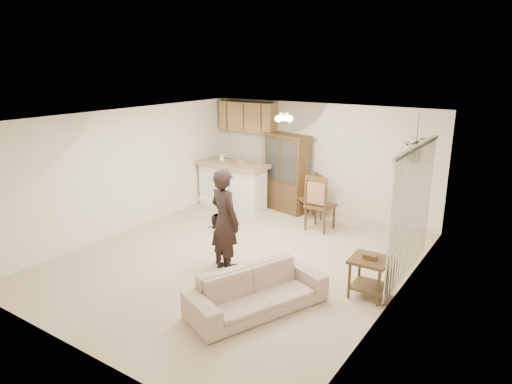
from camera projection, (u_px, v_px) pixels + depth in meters
The scene contains 23 objects.
floor at pixel (238, 258), 8.13m from camera, with size 6.50×6.50×0.00m, color beige.
ceiling at pixel (236, 117), 7.45m from camera, with size 5.50×6.50×0.02m, color silver.
wall_back at pixel (321, 159), 10.39m from camera, with size 5.50×0.02×2.50m, color white.
wall_front at pixel (70, 256), 5.19m from camera, with size 5.50×0.02×2.50m, color white.
wall_left at pixel (128, 171), 9.26m from camera, with size 0.02×6.50×2.50m, color white.
wall_right at pixel (398, 221), 6.32m from camera, with size 0.02×6.50×2.50m, color white.
breakfast_bar at pixel (233, 187), 10.86m from camera, with size 1.60×0.55×1.00m, color white.
bar_top at pixel (232, 165), 10.71m from camera, with size 1.75×0.70×0.08m, color tan.
upper_cabinets at pixel (248, 117), 11.03m from camera, with size 1.50×0.34×0.70m, color olive.
vertical_blinds at pixel (412, 213), 7.11m from camera, with size 0.06×2.30×2.10m, color silver, non-canonical shape.
ceiling_fixture at pixel (284, 117), 8.33m from camera, with size 0.36×0.36×0.20m, color beige, non-canonical shape.
hanging_plant at pixel (416, 149), 8.32m from camera, with size 0.43×0.37×0.48m, color #255522.
plant_cord at pixel (418, 131), 8.23m from camera, with size 0.01×0.01×0.65m, color black.
sofa at pixel (257, 286), 6.35m from camera, with size 1.87×0.73×0.73m, color beige.
adult at pixel (225, 219), 7.45m from camera, with size 0.66×0.43×1.80m, color black.
child at pixel (224, 226), 7.77m from camera, with size 0.66×0.51×1.35m, color black.
china_hutch at pixel (287, 173), 10.55m from camera, with size 1.21×0.70×1.80m.
side_table at pixel (369, 277), 6.75m from camera, with size 0.57×0.57×0.67m.
chair_bar at pixel (219, 189), 11.40m from camera, with size 0.53×0.53×1.09m.
chair_hutch_left at pixel (310, 206), 10.13m from camera, with size 0.63×0.63×1.01m.
chair_hutch_right at pixel (320, 214), 9.46m from camera, with size 0.54×0.54×1.18m.
controller_adult at pixel (203, 198), 7.08m from camera, with size 0.05×0.15×0.05m, color white.
controller_child at pixel (210, 226), 7.57m from camera, with size 0.03×0.11×0.03m, color white.
Camera 1 is at (4.42, -6.06, 3.37)m, focal length 32.00 mm.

